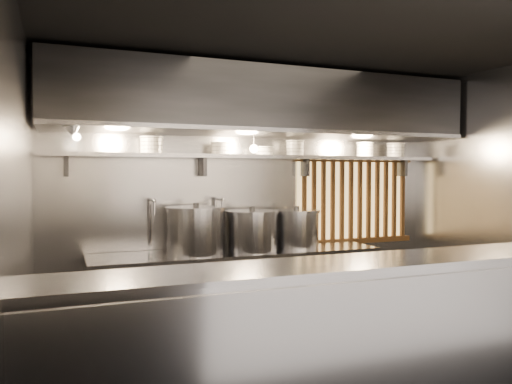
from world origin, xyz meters
TOP-DOWN VIEW (x-y plane):
  - floor at (0.00, 0.00)m, footprint 4.50×4.50m
  - ceiling at (0.00, 0.00)m, footprint 4.50×4.50m
  - wall_back at (0.00, 1.50)m, footprint 4.50×0.00m
  - wall_left at (-2.25, 0.00)m, footprint 0.00×3.00m
  - serving_counter at (0.00, -0.96)m, footprint 4.50×0.56m
  - cooking_bench at (-0.30, 1.13)m, footprint 3.00×0.70m
  - bowl_shelf at (0.00, 1.32)m, footprint 4.40×0.34m
  - exhaust_hood at (0.00, 1.10)m, footprint 4.40×0.81m
  - wood_screen at (1.30, 1.45)m, footprint 1.56×0.09m
  - faucet_left at (-1.15, 1.37)m, footprint 0.04×0.30m
  - faucet_right at (-0.45, 1.37)m, footprint 0.04×0.30m
  - heat_lamp at (-1.90, 0.85)m, footprint 0.25×0.35m
  - pendant_bulb at (-0.10, 1.20)m, footprint 0.09×0.09m
  - stock_pot_left at (-0.75, 1.11)m, footprint 0.66×0.66m
  - stock_pot_mid at (-0.17, 1.08)m, footprint 0.68×0.68m
  - stock_pot_right at (0.38, 1.15)m, footprint 0.66×0.66m
  - bowl_stack_0 at (-1.15, 1.32)m, footprint 0.24×0.24m
  - bowl_stack_1 at (-0.43, 1.32)m, footprint 0.21×0.21m
  - bowl_stack_2 at (0.07, 1.32)m, footprint 0.21×0.21m
  - bowl_stack_3 at (0.44, 1.32)m, footprint 0.21×0.21m
  - bowl_stack_4 at (1.36, 1.32)m, footprint 0.21×0.21m
  - bowl_stack_5 at (1.80, 1.32)m, footprint 0.22×0.22m

SIDE VIEW (x-z plane):
  - floor at x=0.00m, z-range 0.00..0.00m
  - cooking_bench at x=-0.30m, z-range 0.00..0.90m
  - serving_counter at x=0.00m, z-range 0.00..1.13m
  - stock_pot_right at x=0.38m, z-range 0.88..1.33m
  - stock_pot_mid at x=-0.17m, z-range 0.88..1.34m
  - stock_pot_left at x=-0.75m, z-range 0.88..1.39m
  - faucet_left at x=-1.15m, z-range 1.06..1.56m
  - faucet_right at x=-0.45m, z-range 1.06..1.56m
  - wood_screen at x=1.30m, z-range 0.86..1.90m
  - wall_back at x=0.00m, z-range -0.85..3.65m
  - wall_left at x=-2.25m, z-range -0.10..2.90m
  - bowl_shelf at x=0.00m, z-range 1.86..1.90m
  - bowl_stack_2 at x=0.07m, z-range 1.90..1.99m
  - pendant_bulb at x=-0.10m, z-range 1.87..2.05m
  - bowl_stack_1 at x=-0.43m, z-range 1.90..2.03m
  - bowl_stack_0 at x=-1.15m, z-range 1.90..2.07m
  - bowl_stack_5 at x=1.80m, z-range 1.90..2.07m
  - bowl_stack_4 at x=1.36m, z-range 1.90..2.07m
  - bowl_stack_3 at x=0.44m, z-range 1.90..2.07m
  - heat_lamp at x=-1.90m, z-range 1.97..2.17m
  - exhaust_hood at x=0.00m, z-range 2.10..2.75m
  - ceiling at x=0.00m, z-range 2.80..2.80m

